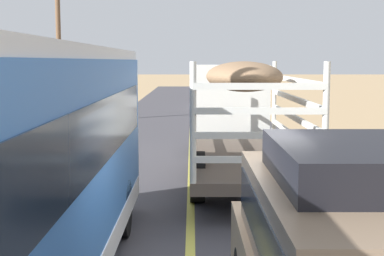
# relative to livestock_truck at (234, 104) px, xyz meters

# --- Properties ---
(livestock_truck) EXTENTS (2.53, 9.70, 3.02)m
(livestock_truck) POSITION_rel_livestock_truck_xyz_m (0.00, 0.00, 0.00)
(livestock_truck) COLOR silver
(livestock_truck) RESTS_ON road_surface
(car_far) EXTENTS (1.80, 4.40, 1.46)m
(car_far) POSITION_rel_livestock_truck_xyz_m (0.34, 20.40, -1.10)
(car_far) COLOR silver
(car_far) RESTS_ON road_surface
(power_pole_mid) EXTENTS (2.20, 0.24, 8.83)m
(power_pole_mid) POSITION_rel_livestock_truck_xyz_m (-7.74, 11.21, 2.92)
(power_pole_mid) COLOR brown
(power_pole_mid) RESTS_ON ground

